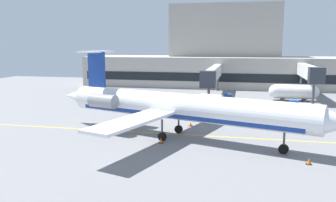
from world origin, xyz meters
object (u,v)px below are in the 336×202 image
object	(u,v)px
regional_jet	(177,107)
belt_loader	(224,99)
baggage_tug	(297,110)
pushback_tractor	(126,99)
fuel_tank	(294,92)

from	to	relation	value
regional_jet	belt_loader	size ratio (longest dim) A/B	9.41
baggage_tug	pushback_tractor	bearing A→B (deg)	170.49
pushback_tractor	belt_loader	world-z (taller)	pushback_tractor
regional_jet	fuel_tank	xyz separation A→B (m)	(15.53, 28.76, -1.80)
regional_jet	pushback_tractor	xyz separation A→B (m)	(-12.40, 18.86, -2.50)
baggage_tug	fuel_tank	size ratio (longest dim) A/B	0.33
baggage_tug	fuel_tank	bearing A→B (deg)	84.76
regional_jet	fuel_tank	size ratio (longest dim) A/B	3.78
belt_loader	regional_jet	bearing A→B (deg)	-99.19
baggage_tug	fuel_tank	distance (m)	14.43
regional_jet	baggage_tug	world-z (taller)	regional_jet
baggage_tug	belt_loader	xyz separation A→B (m)	(-10.55, 8.21, -0.20)
baggage_tug	pushback_tractor	world-z (taller)	baggage_tug
regional_jet	belt_loader	bearing A→B (deg)	80.81
baggage_tug	belt_loader	size ratio (longest dim) A/B	0.83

